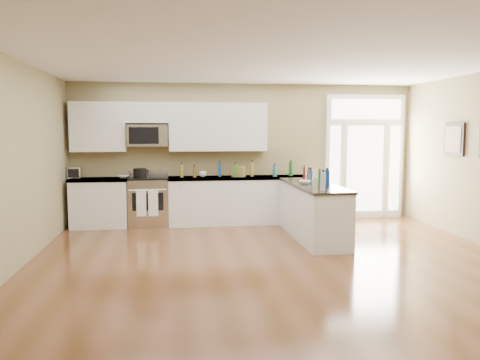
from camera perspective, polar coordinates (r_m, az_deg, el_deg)
The scene contains 19 objects.
ground at distance 5.96m, azimuth 6.33°, elevation -12.09°, with size 8.00×8.00×0.00m, color #5A3619.
room_shell at distance 5.67m, azimuth 6.53°, elevation 4.56°, with size 8.00×8.00×8.00m.
back_cabinet_left at distance 9.41m, azimuth -16.68°, elevation -2.86°, with size 1.10×0.66×0.94m.
back_cabinet_right at distance 9.37m, azimuth -0.04°, elevation -2.65°, with size 2.85×0.66×0.94m.
peninsula_cabinet at distance 8.20m, azimuth 8.85°, elevation -3.99°, with size 0.69×2.32×0.94m.
upper_cabinet_left at distance 9.45m, azimuth -16.88°, elevation 6.22°, with size 1.04×0.33×0.95m, color silver.
upper_cabinet_right at distance 9.36m, azimuth -2.69°, elevation 6.47°, with size 1.94×0.33×0.95m, color silver.
upper_cabinet_short at distance 9.35m, azimuth -11.24°, elevation 8.05°, with size 0.82×0.33×0.40m, color silver.
microwave at distance 9.31m, azimuth -11.20°, elevation 5.35°, with size 0.78×0.41×0.42m.
entry_door at distance 10.25m, azimuth 14.94°, elevation 2.75°, with size 1.70×0.10×2.60m.
wall_art_near at distance 9.10m, azimuth 24.64°, elevation 4.53°, with size 0.05×0.58×0.58m.
kitchen_range at distance 9.30m, azimuth -11.05°, elevation -2.56°, with size 0.76×0.68×1.08m.
stockpot at distance 9.16m, azimuth -12.10°, elevation 0.87°, with size 0.26×0.26×0.20m, color black.
toaster_oven at distance 9.55m, azimuth -19.52°, elevation 0.86°, with size 0.25×0.20×0.22m, color silver.
cardboard_box at distance 9.29m, azimuth -0.15°, elevation 1.02°, with size 0.25×0.18×0.20m, color olive.
bowl_left at distance 9.29m, azimuth -13.95°, elevation 0.37°, with size 0.20×0.20×0.05m, color white.
bowl_peninsula at distance 8.09m, azimuth 7.91°, elevation -0.27°, with size 0.20×0.20×0.06m, color white.
cup_counter at distance 9.27m, azimuth -4.55°, elevation 0.71°, with size 0.14×0.14×0.11m, color white.
counter_bottles at distance 8.67m, azimuth 4.17°, elevation 0.83°, with size 2.37×2.41×0.28m.
Camera 1 is at (-1.39, -5.49, 1.85)m, focal length 35.00 mm.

